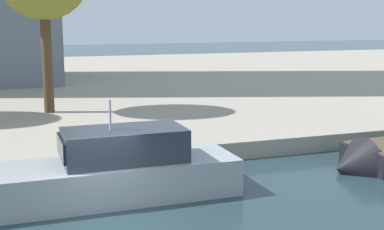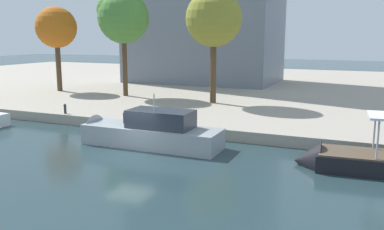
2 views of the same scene
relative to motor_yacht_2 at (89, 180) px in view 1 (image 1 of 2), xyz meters
The scene contains 3 objects.
ground_plane 2.37m from the motor_yacht_2, 83.08° to the right, with size 220.00×220.00×0.00m, color #23383D.
dock_promenade 30.60m from the motor_yacht_2, 89.49° to the left, with size 120.00×55.00×0.79m, color #A39989.
motor_yacht_2 is the anchor object (origin of this frame).
Camera 1 is at (-2.64, -15.15, 6.17)m, focal length 49.24 mm.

